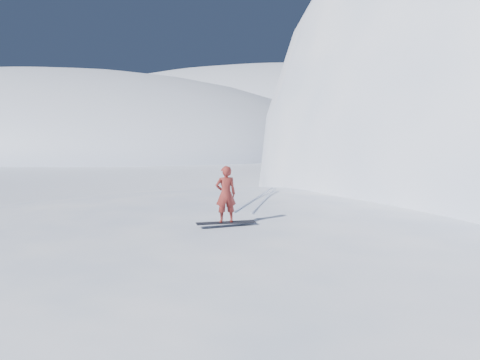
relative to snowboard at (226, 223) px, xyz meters
The scene contains 8 objects.
ground 2.52m from the snowboard, 59.47° to the left, with size 400.00×400.00×0.00m, color white.
near_ridge 4.55m from the snowboard, 69.36° to the left, with size 36.00×28.00×4.80m, color white.
far_ridge_a 92.35m from the snowboard, 138.97° to the left, with size 120.00×70.00×28.00m, color white.
far_ridge_c 117.52m from the snowboard, 109.72° to the left, with size 140.00×90.00×36.00m, color white.
wind_bumps 3.65m from the snowboard, 94.16° to the left, with size 16.00×14.40×1.00m.
snowboard is the anchor object (origin of this frame).
snowboarder 0.80m from the snowboard, behind, with size 0.57×0.38×1.57m, color maroon.
board_tracks 4.72m from the snowboard, 99.27° to the left, with size 1.50×5.95×0.04m.
Camera 1 is at (5.77, -13.87, 5.31)m, focal length 40.00 mm.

